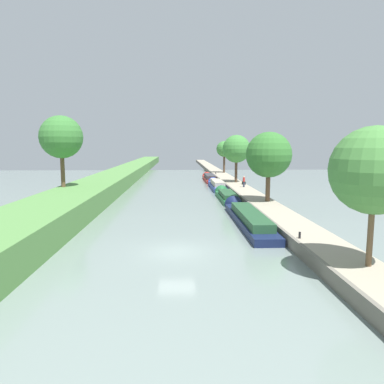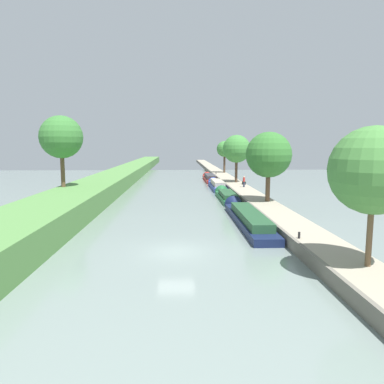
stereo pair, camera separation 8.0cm
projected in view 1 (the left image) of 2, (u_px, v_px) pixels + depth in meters
name	position (u px, v px, depth m)	size (l,w,h in m)	color
ground_plane	(177.00, 252.00, 24.11)	(160.00, 160.00, 0.00)	slate
left_grassy_bank	(7.00, 237.00, 23.53)	(6.17, 260.00, 2.24)	#518442
right_towpath	(317.00, 244.00, 24.43)	(3.15, 260.00, 0.86)	#9E937F
stone_quay	(293.00, 244.00, 24.36)	(0.25, 260.00, 0.91)	#6B665B
narrowboat_navy	(247.00, 216.00, 33.42)	(2.19, 16.58, 2.08)	#141E42
narrowboat_green	(226.00, 196.00, 47.92)	(2.05, 11.18, 1.95)	#1E6033
narrowboat_blue	(217.00, 185.00, 59.68)	(1.97, 12.41, 2.04)	#283D93
narrowboat_red	(209.00, 178.00, 72.62)	(2.05, 12.87, 1.99)	maroon
tree_rightbank_near	(375.00, 170.00, 18.10)	(4.52, 4.52, 7.29)	brown
tree_rightbank_midnear	(269.00, 155.00, 39.60)	(5.07, 5.07, 7.76)	brown
tree_rightbank_midfar	(236.00, 149.00, 60.26)	(4.68, 4.68, 8.00)	#4C3828
tree_rightbank_far	(224.00, 149.00, 81.58)	(3.61, 3.61, 7.22)	#4C3828
tree_leftbank_downstream	(61.00, 137.00, 41.43)	(4.95, 4.95, 8.32)	brown
person_walking	(244.00, 181.00, 53.79)	(0.34, 0.34, 1.66)	#282D42
mooring_bollard_near	(300.00, 235.00, 24.24)	(0.16, 0.16, 0.45)	black
mooring_bollard_far	(216.00, 173.00, 77.92)	(0.16, 0.16, 0.45)	black
park_bench	(244.00, 182.00, 57.79)	(0.44, 1.50, 0.47)	#333338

